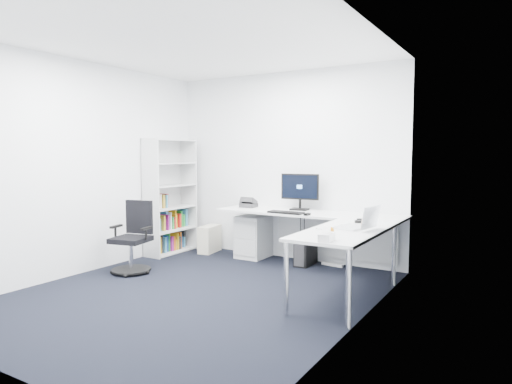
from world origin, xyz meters
The scene contains 21 objects.
ground centered at (0.00, 0.00, 0.00)m, with size 4.20×4.20×0.00m, color black.
ceiling centered at (0.00, 0.00, 2.70)m, with size 4.20×4.20×0.00m, color white.
wall_back centered at (0.00, 2.10, 1.35)m, with size 3.60×0.02×2.70m, color white.
wall_left centered at (-1.80, 0.00, 1.35)m, with size 0.02×4.20×2.70m, color white.
wall_right centered at (1.80, 0.00, 1.35)m, with size 0.02×4.20×2.70m, color white.
l_desk centered at (0.55, 1.40, 0.37)m, with size 2.55×1.43×0.74m, color silver, non-canonical shape.
drawer_pedestal centered at (-0.38, 1.87, 0.31)m, with size 0.40×0.50×0.62m, color silver.
bookshelf centered at (-1.62, 1.45, 0.88)m, with size 0.34×0.88×1.75m, color silver, non-canonical shape.
task_chair centered at (-1.26, 0.28, 0.46)m, with size 0.51×0.51×0.92m, color black, non-canonical shape.
black_pc_tower centered at (0.48, 1.83, 0.20)m, with size 0.19×0.42×0.41m, color black.
beige_pc_tower centered at (-1.14, 1.79, 0.21)m, with size 0.19×0.43×0.41m, color beige.
power_strip centered at (0.82, 1.96, 0.02)m, with size 0.31×0.05×0.04m, color white.
monitor centered at (0.35, 1.90, 1.00)m, with size 0.54×0.17×0.52m, color black, non-canonical shape.
black_keyboard centered at (0.34, 1.49, 0.76)m, with size 0.48×0.17×0.02m, color black.
mouse centered at (0.67, 1.45, 0.76)m, with size 0.05×0.09×0.03m, color black.
desk_phone centered at (-0.43, 1.80, 0.82)m, with size 0.21×0.21×0.15m, color #2D2D2F, non-canonical shape.
laptop centered at (1.48, 0.79, 0.88)m, with size 0.37×0.36×0.26m, color silver, non-canonical shape.
white_keyboard centered at (1.27, 0.73, 0.75)m, with size 0.12×0.42×0.01m, color white.
headphones centered at (1.42, 1.25, 0.77)m, with size 0.12×0.20×0.05m, color black, non-canonical shape.
orange_fruit centered at (1.44, 0.32, 0.78)m, with size 0.08×0.08×0.08m, color orange.
tissue_box centered at (1.53, -0.01, 0.78)m, with size 0.11×0.21×0.07m, color white.
Camera 1 is at (3.09, -3.82, 1.54)m, focal length 32.00 mm.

